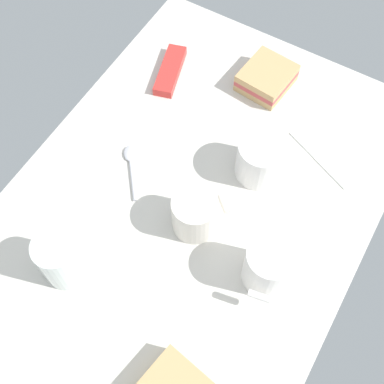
{
  "coord_description": "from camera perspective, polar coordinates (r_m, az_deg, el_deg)",
  "views": [
    {
      "loc": [
        38.65,
        22.79,
        88.63
      ],
      "look_at": [
        0.0,
        0.0,
        5.0
      ],
      "focal_mm": 48.58,
      "sensor_mm": 36.0,
      "label": 1
    }
  ],
  "objects": [
    {
      "name": "tabletop",
      "position": [
        0.98,
        -0.0,
        -1.1
      ],
      "size": [
        90.0,
        64.0,
        2.0
      ],
      "primitive_type": "cube",
      "color": "beige",
      "rests_on": "ground"
    },
    {
      "name": "spoon",
      "position": [
        1.02,
        -6.73,
        3.12
      ],
      "size": [
        10.54,
        8.98,
        0.8
      ],
      "color": "silver",
      "rests_on": "tabletop"
    },
    {
      "name": "sandwich_main",
      "position": [
        1.12,
        8.19,
        12.29
      ],
      "size": [
        11.43,
        10.49,
        4.4
      ],
      "color": "tan",
      "rests_on": "tabletop"
    },
    {
      "name": "coffee_mug_black",
      "position": [
        0.88,
        8.38,
        -8.05
      ],
      "size": [
        10.56,
        8.24,
        9.91
      ],
      "color": "white",
      "rests_on": "tabletop"
    },
    {
      "name": "paper_napkin",
      "position": [
        1.09,
        16.52,
        5.4
      ],
      "size": [
        20.88,
        20.88,
        0.3
      ],
      "primitive_type": "cube",
      "rotation": [
        0.0,
        0.0,
        -0.42
      ],
      "color": "white",
      "rests_on": "tabletop"
    },
    {
      "name": "coffee_mug_spare",
      "position": [
        0.91,
        0.32,
        -2.39
      ],
      "size": [
        10.02,
        9.43,
        8.54
      ],
      "color": "silver",
      "rests_on": "tabletop"
    },
    {
      "name": "coffee_mug_milky",
      "position": [
        0.98,
        7.57,
        3.65
      ],
      "size": [
        10.89,
        10.59,
        8.72
      ],
      "color": "white",
      "rests_on": "tabletop"
    },
    {
      "name": "snack_bar",
      "position": [
        1.14,
        -2.41,
        13.16
      ],
      "size": [
        13.71,
        7.56,
        2.0
      ],
      "primitive_type": "cube",
      "rotation": [
        0.0,
        0.0,
        0.29
      ],
      "color": "red",
      "rests_on": "tabletop"
    },
    {
      "name": "glass_of_milk",
      "position": [
        0.9,
        -14.13,
        -7.25
      ],
      "size": [
        7.58,
        7.58,
        10.8
      ],
      "color": "silver",
      "rests_on": "tabletop"
    }
  ]
}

